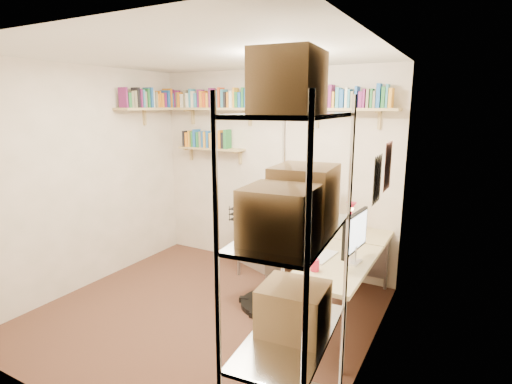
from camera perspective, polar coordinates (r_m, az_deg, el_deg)
ground at (r=4.25m, az=-7.39°, el=-16.87°), size 3.20×3.20×0.00m
room_shell at (r=3.75m, az=-7.97°, el=4.29°), size 3.24×3.04×2.52m
wall_shelves at (r=5.04m, az=-3.24°, el=11.85°), size 3.12×1.09×0.80m
corner_desk at (r=4.47m, az=7.22°, el=-5.86°), size 1.83×1.79×1.19m
office_chair at (r=4.19m, az=2.53°, el=-9.81°), size 0.67×0.68×1.16m
wire_rack at (r=2.14m, az=5.27°, el=-4.79°), size 0.53×0.95×2.32m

